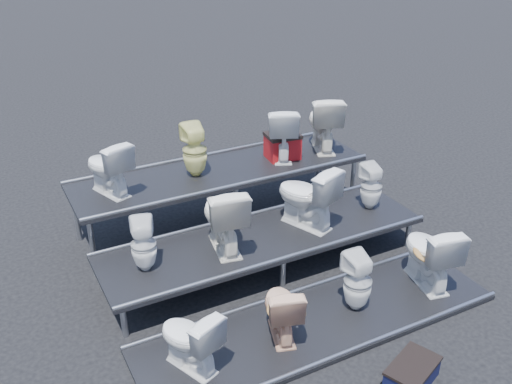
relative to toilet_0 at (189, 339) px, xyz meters
name	(u,v)px	position (x,y,z in m)	size (l,w,h in m)	color
ground	(264,266)	(1.54, 1.30, -0.41)	(80.00, 80.00, 0.00)	black
tier_front	(319,322)	(1.54, 0.00, -0.38)	(4.20, 1.20, 0.06)	black
tier_mid	(264,251)	(1.54, 1.30, -0.18)	(4.20, 1.20, 0.46)	black
tier_back	(222,196)	(1.54, 2.60, 0.02)	(4.20, 1.20, 0.86)	black
toilet_0	(189,339)	(0.00, 0.00, 0.00)	(0.39, 0.69, 0.70)	silver
toilet_1	(281,309)	(1.04, 0.00, -0.01)	(0.38, 0.66, 0.68)	tan
toilet_2	(358,282)	(2.03, 0.00, 0.01)	(0.32, 0.33, 0.71)	silver
toilet_3	(429,253)	(3.09, 0.00, 0.07)	(0.47, 0.82, 0.84)	silver
toilet_4	(144,245)	(-0.01, 1.30, 0.37)	(0.29, 0.30, 0.65)	silver
toilet_5	(223,216)	(0.98, 1.30, 0.48)	(0.48, 0.84, 0.86)	silver
toilet_6	(306,196)	(2.15, 1.30, 0.47)	(0.47, 0.83, 0.85)	silver
toilet_7	(371,186)	(3.20, 1.30, 0.37)	(0.29, 0.30, 0.64)	silver
toilet_8	(108,167)	(-0.03, 2.60, 0.81)	(0.41, 0.71, 0.73)	silver
toilet_9	(195,150)	(1.16, 2.60, 0.82)	(0.33, 0.34, 0.74)	#E5E287
toilet_10	(281,132)	(2.52, 2.60, 0.84)	(0.44, 0.77, 0.79)	silver
toilet_11	(324,122)	(3.25, 2.60, 0.88)	(0.48, 0.84, 0.85)	silver
red_crate	(282,147)	(2.52, 2.56, 0.61)	(0.46, 0.37, 0.33)	#9F1115
step_stool	(412,375)	(1.86, -1.15, -0.31)	(0.56, 0.34, 0.20)	black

